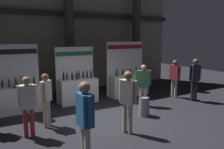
{
  "coord_description": "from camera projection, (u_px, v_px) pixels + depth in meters",
  "views": [
    {
      "loc": [
        -3.45,
        -5.93,
        2.67
      ],
      "look_at": [
        0.44,
        0.9,
        1.36
      ],
      "focal_mm": 35.31,
      "sensor_mm": 36.0,
      "label": 1
    }
  ],
  "objects": [
    {
      "name": "exhibitor_booth_0",
      "position": [
        14.0,
        96.0,
        7.87
      ],
      "size": [
        1.94,
        0.71,
        2.45
      ],
      "color": "white",
      "rests_on": "ground_plane"
    },
    {
      "name": "hall_colonnade",
      "position": [
        64.0,
        23.0,
        10.84
      ],
      "size": [
        12.83,
        1.19,
        6.93
      ],
      "color": "tan",
      "rests_on": "ground_plane"
    },
    {
      "name": "ground_plane",
      "position": [
        114.0,
        120.0,
        7.21
      ],
      "size": [
        25.66,
        25.66,
        0.0
      ],
      "primitive_type": "plane",
      "color": "black"
    },
    {
      "name": "visitor_4",
      "position": [
        195.0,
        76.0,
        9.32
      ],
      "size": [
        0.51,
        0.36,
        1.81
      ],
      "rotation": [
        0.0,
        0.0,
        2.81
      ],
      "color": "#23232D",
      "rests_on": "ground_plane"
    },
    {
      "name": "visitor_8",
      "position": [
        128.0,
        97.0,
        6.1
      ],
      "size": [
        0.37,
        0.49,
        1.78
      ],
      "rotation": [
        0.0,
        0.0,
        2.07
      ],
      "color": "#ADA393",
      "rests_on": "ground_plane"
    },
    {
      "name": "visitor_5",
      "position": [
        143.0,
        81.0,
        8.66
      ],
      "size": [
        0.55,
        0.44,
        1.64
      ],
      "rotation": [
        0.0,
        0.0,
        2.61
      ],
      "color": "#ADA393",
      "rests_on": "ground_plane"
    },
    {
      "name": "visitor_6",
      "position": [
        46.0,
        96.0,
        6.57
      ],
      "size": [
        0.39,
        0.39,
        1.64
      ],
      "rotation": [
        0.0,
        0.0,
        3.93
      ],
      "color": "#ADA393",
      "rests_on": "ground_plane"
    },
    {
      "name": "visitor_1",
      "position": [
        28.0,
        102.0,
        5.85
      ],
      "size": [
        0.51,
        0.31,
        1.68
      ],
      "rotation": [
        0.0,
        0.0,
        2.93
      ],
      "color": "maroon",
      "rests_on": "ground_plane"
    },
    {
      "name": "visitor_2",
      "position": [
        85.0,
        116.0,
        4.53
      ],
      "size": [
        0.26,
        0.56,
        1.81
      ],
      "rotation": [
        0.0,
        0.0,
        1.6
      ],
      "color": "#ADA393",
      "rests_on": "ground_plane"
    },
    {
      "name": "trash_bin",
      "position": [
        144.0,
        106.0,
        7.61
      ],
      "size": [
        0.37,
        0.37,
        0.66
      ],
      "color": "slate",
      "rests_on": "ground_plane"
    },
    {
      "name": "visitor_7",
      "position": [
        175.0,
        75.0,
        9.89
      ],
      "size": [
        0.33,
        0.54,
        1.7
      ],
      "rotation": [
        0.0,
        0.0,
        4.99
      ],
      "color": "#ADA393",
      "rests_on": "ground_plane"
    },
    {
      "name": "exhibitor_booth_2",
      "position": [
        128.0,
        82.0,
        10.29
      ],
      "size": [
        1.96,
        0.66,
        2.5
      ],
      "color": "white",
      "rests_on": "ground_plane"
    },
    {
      "name": "exhibitor_booth_1",
      "position": [
        78.0,
        88.0,
        9.13
      ],
      "size": [
        1.65,
        0.66,
        2.31
      ],
      "color": "white",
      "rests_on": "ground_plane"
    }
  ]
}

